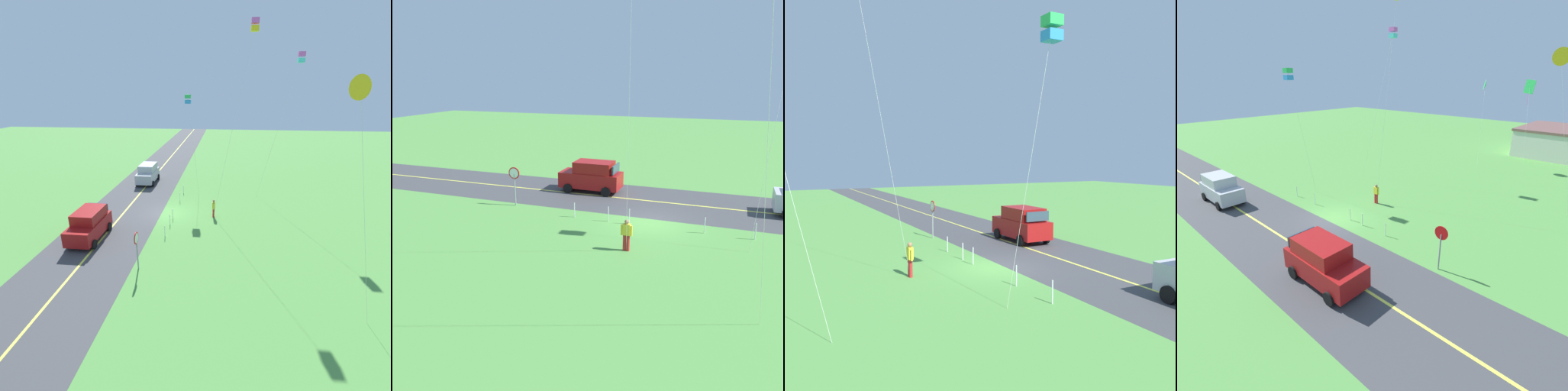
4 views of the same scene
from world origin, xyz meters
TOP-DOWN VIEW (x-y plane):
  - ground_plane at (0.00, 0.00)m, footprint 120.00×120.00m
  - asphalt_road at (0.00, -4.00)m, footprint 120.00×7.00m
  - road_centre_stripe at (0.00, -4.00)m, footprint 120.00×0.16m
  - car_suv_foreground at (5.27, -4.90)m, footprint 4.40×2.12m
  - stop_sign at (8.88, -0.10)m, footprint 0.76×0.08m
  - person_adult_near at (0.33, 4.26)m, footprint 0.58×0.22m
  - fence_post_0 at (-5.62, 0.70)m, footprint 0.05×0.05m
  - fence_post_1 at (-3.09, 0.70)m, footprint 0.05×0.05m
  - fence_post_2 at (1.07, 0.70)m, footprint 0.05×0.05m
  - fence_post_3 at (2.32, 0.70)m, footprint 0.05×0.05m
  - fence_post_4 at (4.43, 0.70)m, footprint 0.05×0.05m

SIDE VIEW (x-z plane):
  - ground_plane at x=0.00m, z-range -0.10..0.00m
  - asphalt_road at x=0.00m, z-range 0.00..0.00m
  - road_centre_stripe at x=0.00m, z-range 0.00..0.01m
  - fence_post_0 at x=-5.62m, z-range 0.00..0.90m
  - fence_post_1 at x=-3.09m, z-range 0.00..0.90m
  - fence_post_2 at x=1.07m, z-range 0.00..0.90m
  - fence_post_3 at x=2.32m, z-range 0.00..0.90m
  - fence_post_4 at x=4.43m, z-range 0.00..0.90m
  - person_adult_near at x=0.33m, z-range 0.06..1.66m
  - car_suv_foreground at x=5.27m, z-range 0.03..2.27m
  - stop_sign at x=8.88m, z-range 0.52..3.08m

